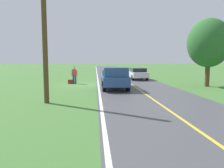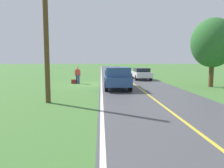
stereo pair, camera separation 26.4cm
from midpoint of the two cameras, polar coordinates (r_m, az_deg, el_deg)
The scene contains 10 objects.
ground_plane at distance 21.69m, azimuth -5.48°, elevation -0.12°, with size 200.00×200.00×0.00m, color #427033.
road_surface at distance 21.93m, azimuth 6.06°, elevation -0.05°, with size 6.81×120.00×0.00m, color #47474C.
lane_edge_line at distance 21.67m, azimuth -2.40°, elevation -0.09°, with size 0.16×117.60×0.00m, color silver.
lane_centre_line at distance 21.93m, azimuth 6.06°, elevation -0.05°, with size 0.14×117.60×0.00m, color gold.
hitchhiker_walking at distance 22.60m, azimuth -8.50°, elevation 2.59°, with size 0.62×0.51×1.75m.
suitcase_carried at distance 22.62m, azimuth -9.54°, elevation 0.62°, with size 0.20×0.46×0.42m, color maroon.
pickup_truck_passing at distance 18.30m, azimuth 1.76°, elevation 1.74°, with size 2.14×5.42×1.82m.
tree_far_side_near at distance 21.64m, azimuth 24.85°, elevation 9.59°, with size 3.74×3.74×6.05m.
sedan_near_oncoming at distance 27.19m, azimuth 7.82°, elevation 2.75°, with size 1.99×4.43×1.41m.
utility_pole_roadside at distance 12.87m, azimuth -16.02°, elevation 11.43°, with size 0.28×0.28×7.26m, color brown.
Camera 2 is at (-1.13, 21.54, 2.44)m, focal length 35.48 mm.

